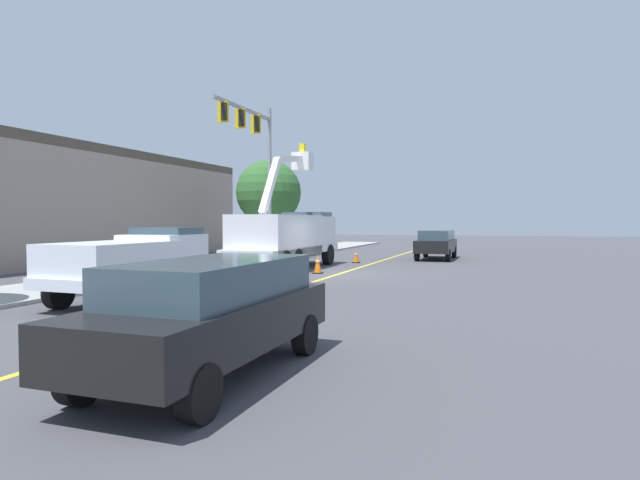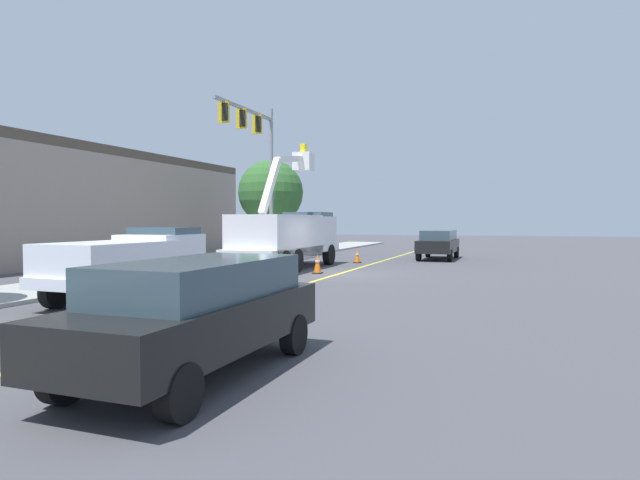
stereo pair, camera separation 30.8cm
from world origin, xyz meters
TOP-DOWN VIEW (x-y plane):
  - ground at (0.00, 0.00)m, footprint 120.00×120.00m
  - sidewalk_far_side at (0.50, 7.13)m, footprint 60.10×7.80m
  - lane_centre_stripe at (0.00, 0.00)m, footprint 49.89×3.67m
  - utility_bucket_truck at (1.82, 2.97)m, footprint 8.36×3.07m
  - service_pickup_truck at (-8.96, 3.73)m, footprint 5.73×2.50m
  - passing_minivan at (9.94, -3.44)m, footprint 4.92×2.23m
  - trailing_sedan at (-14.90, -1.69)m, footprint 4.92×2.23m
  - traffic_cone_leading at (-11.27, 1.93)m, footprint 0.40×0.40m
  - traffic_cone_mid_front at (-6.39, 1.72)m, footprint 0.40×0.40m
  - traffic_cone_mid_rear at (-0.06, 0.93)m, footprint 0.40×0.40m
  - traffic_cone_trailing at (6.01, 0.53)m, footprint 0.40×0.40m
  - traffic_signal_mast at (4.78, 5.81)m, footprint 6.15×0.81m
  - commercial_building_backdrop at (3.68, 17.03)m, footprint 24.56×9.90m
  - street_tree_right at (9.82, 7.01)m, footprint 4.12×4.12m

SIDE VIEW (x-z plane):
  - ground at x=0.00m, z-range 0.00..0.00m
  - lane_centre_stripe at x=0.00m, z-range 0.00..0.01m
  - sidewalk_far_side at x=0.50m, z-range 0.00..0.12m
  - traffic_cone_trailing at x=6.01m, z-range -0.01..0.73m
  - traffic_cone_mid_rear at x=-0.06m, z-range -0.01..0.84m
  - traffic_cone_mid_front at x=-6.39m, z-range -0.01..0.84m
  - traffic_cone_leading at x=-11.27m, z-range -0.01..0.87m
  - passing_minivan at x=9.94m, z-range 0.13..1.82m
  - trailing_sedan at x=-14.90m, z-range 0.13..1.82m
  - service_pickup_truck at x=-8.96m, z-range 0.09..2.15m
  - utility_bucket_truck at x=1.82m, z-range -1.47..4.66m
  - commercial_building_backdrop at x=3.68m, z-range 0.00..6.24m
  - street_tree_right at x=9.82m, z-range 0.98..7.08m
  - traffic_signal_mast at x=4.78m, z-range 1.83..10.43m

